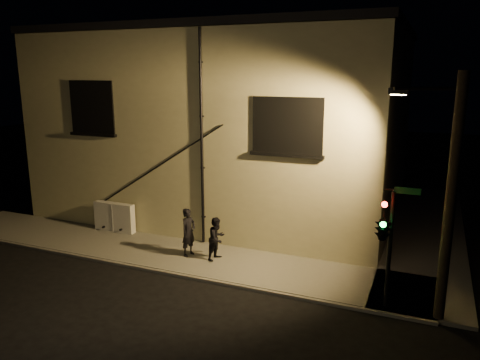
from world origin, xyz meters
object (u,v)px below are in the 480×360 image
at_px(utility_cabinet, 115,217).
at_px(streetlamp_pole, 447,194).
at_px(pedestrian_b, 217,238).
at_px(pedestrian_a, 188,232).
at_px(traffic_signal, 383,227).

xyz_separation_m(utility_cabinet, streetlamp_pole, (12.87, -2.43, 2.93)).
xyz_separation_m(utility_cabinet, pedestrian_b, (5.42, -1.10, 0.17)).
bearing_deg(pedestrian_b, streetlamp_pole, -87.37).
bearing_deg(pedestrian_a, traffic_signal, -87.43).
bearing_deg(utility_cabinet, traffic_signal, -12.52).
relative_size(pedestrian_a, pedestrian_b, 1.14).
distance_m(utility_cabinet, pedestrian_b, 5.53).
height_order(utility_cabinet, pedestrian_a, pedestrian_a).
xyz_separation_m(utility_cabinet, pedestrian_a, (4.28, -1.18, 0.28)).
bearing_deg(pedestrian_b, pedestrian_a, 106.64).
bearing_deg(pedestrian_b, traffic_signal, -90.71).
height_order(utility_cabinet, traffic_signal, traffic_signal).
bearing_deg(utility_cabinet, streetlamp_pole, -10.70).
xyz_separation_m(pedestrian_b, streetlamp_pole, (7.45, -1.33, 2.77)).
xyz_separation_m(pedestrian_a, traffic_signal, (7.04, -1.33, 1.54)).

